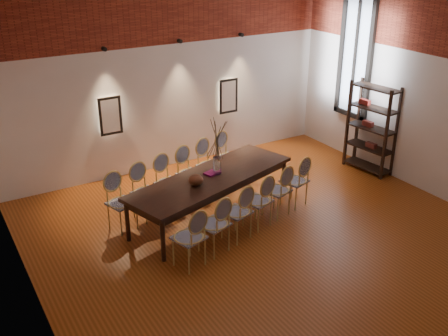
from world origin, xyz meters
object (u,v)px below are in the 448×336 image
vase (217,166)px  bowl (196,180)px  chair_near_b (214,224)px  shelving_rack (371,128)px  chair_near_f (294,181)px  chair_near_a (189,237)px  chair_far_e (210,165)px  dining_table (212,196)px  book (212,173)px  chair_near_d (257,201)px  chair_far_b (146,192)px  chair_near_e (276,190)px  chair_far_c (169,183)px  chair_far_d (191,174)px  chair_far_f (229,158)px  chair_far_a (122,203)px  chair_near_c (236,212)px

vase → bowl: (-0.51, -0.20, -0.06)m
chair_near_b → shelving_rack: shelving_rack is taller
chair_near_b → chair_near_f: 2.05m
chair_near_a → chair_far_e: (1.53, 2.07, 0.00)m
dining_table → book: size_ratio=11.84×
chair_near_d → chair_far_b: bearing=123.5°
chair_near_e → chair_far_e: size_ratio=1.00×
chair_near_f → chair_far_c: 2.18m
chair_near_d → vase: size_ratio=3.13×
chair_far_d → chair_near_f: bearing=123.5°
chair_far_c → book: chair_far_c is taller
chair_far_b → chair_far_d: 1.03m
chair_far_c → chair_far_e: (0.98, 0.29, 0.00)m
chair_near_a → vase: 1.67m
chair_near_a → chair_near_e: (1.97, 0.58, 0.00)m
dining_table → chair_far_f: 1.50m
chair_far_e → chair_far_c: bearing=-0.0°
chair_near_f → bowl: bearing=156.9°
dining_table → chair_far_c: 0.82m
chair_near_f → vase: size_ratio=3.13×
chair_near_d → chair_far_b: size_ratio=1.00×
chair_near_d → vase: vase is taller
chair_near_e → chair_far_a: same height
chair_far_a → bowl: chair_far_a is taller
chair_near_d → chair_near_a: bearing=-180.0°
chair_near_c → chair_far_b: bearing=108.3°
chair_near_b → chair_far_a: size_ratio=1.00×
dining_table → chair_far_d: (0.03, 0.82, 0.09)m
dining_table → chair_far_c: size_ratio=3.27×
chair_far_a → chair_far_b: same height
chair_near_c → chair_far_d: size_ratio=1.00×
chair_near_c → shelving_rack: shelving_rack is taller
chair_far_b → shelving_rack: (4.66, -0.45, 0.43)m
chair_near_a → chair_near_d: same height
chair_near_c → chair_near_d: same height
chair_far_b → vase: vase is taller
bowl → book: size_ratio=0.92×
chair_near_a → chair_far_a: same height
chair_near_d → bowl: size_ratio=3.92×
chair_near_c → book: (0.08, 0.90, 0.30)m
chair_near_a → book: 1.63m
chair_near_f → book: bearing=145.2°
chair_near_d → chair_near_f: 1.03m
chair_far_c → bowl: 0.92m
shelving_rack → chair_far_b: bearing=168.2°
chair_near_d → chair_far_a: bearing=134.8°
chair_near_b → chair_near_f: (1.97, 0.58, 0.00)m
chair_near_c → chair_far_c: same height
chair_far_a → book: (1.51, -0.30, 0.30)m
chair_far_a → chair_far_e: bearing=180.0°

